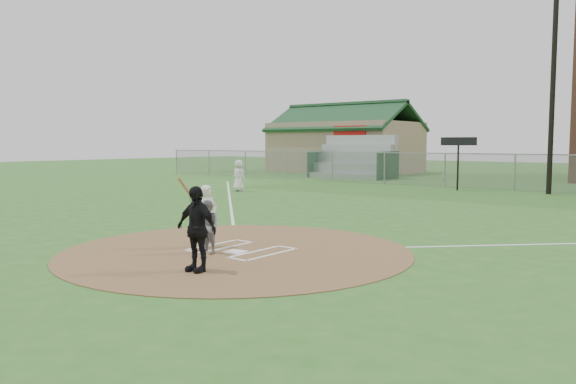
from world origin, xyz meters
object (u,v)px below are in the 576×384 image
Objects in this scene: home_plate at (235,252)px; catcher at (208,227)px; ondeck_player at (239,176)px; batter_at_plate at (208,216)px; umpire at (196,229)px.

catcher reaches higher than home_plate.
batter_at_plate reaches higher than ondeck_player.
batter_at_plate is at bearing 130.98° from ondeck_player.
catcher is 17.25m from ondeck_player.
umpire reaches higher than home_plate.
umpire is (1.14, -1.40, 0.24)m from catcher.
home_plate is at bearing -4.45° from batter_at_plate.
umpire is at bearing -48.60° from batter_at_plate.
catcher is at bearing -43.81° from batter_at_plate.
ondeck_player is (-11.30, 13.03, 0.20)m from catcher.
home_plate is 0.25× the size of batter_at_plate.
home_plate is 0.89m from catcher.
umpire is 19.05m from ondeck_player.
umpire reaches higher than ondeck_player.
home_plate is 1.27m from batter_at_plate.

